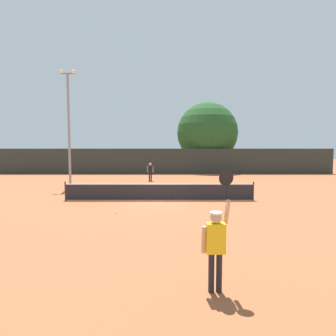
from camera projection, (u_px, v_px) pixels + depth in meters
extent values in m
plane|color=#9E5633|center=(160.00, 200.00, 15.17)|extent=(120.00, 120.00, 0.00)
cube|color=#232328|center=(160.00, 192.00, 15.13)|extent=(10.69, 0.03, 0.91)
cube|color=white|center=(160.00, 184.00, 15.10)|extent=(10.69, 0.04, 0.06)
cylinder|color=#333338|center=(66.00, 191.00, 15.14)|extent=(0.08, 0.08, 1.07)
cylinder|color=#333338|center=(254.00, 191.00, 15.12)|extent=(0.08, 0.08, 1.07)
cube|color=#2D332D|center=(165.00, 161.00, 31.19)|extent=(39.64, 0.12, 2.95)
cube|color=yellow|center=(216.00, 238.00, 5.38)|extent=(0.38, 0.22, 0.61)
sphere|color=tan|center=(217.00, 218.00, 5.35)|extent=(0.23, 0.23, 0.23)
cylinder|color=white|center=(217.00, 213.00, 5.35)|extent=(0.24, 0.24, 0.04)
cylinder|color=black|center=(212.00, 272.00, 5.44)|extent=(0.12, 0.12, 0.82)
cylinder|color=black|center=(220.00, 272.00, 5.44)|extent=(0.12, 0.12, 0.82)
cylinder|color=tan|center=(204.00, 240.00, 5.39)|extent=(0.09, 0.17, 0.58)
cylinder|color=tan|center=(228.00, 212.00, 5.43)|extent=(0.09, 0.32, 0.56)
cylinder|color=black|center=(227.00, 192.00, 5.46)|extent=(0.04, 0.11, 0.28)
ellipsoid|color=black|center=(227.00, 178.00, 5.50)|extent=(0.30, 0.13, 0.36)
cube|color=black|center=(151.00, 169.00, 24.18)|extent=(0.38, 0.22, 0.59)
sphere|color=tan|center=(151.00, 165.00, 24.15)|extent=(0.23, 0.23, 0.23)
cylinder|color=white|center=(151.00, 164.00, 24.15)|extent=(0.24, 0.24, 0.04)
cylinder|color=black|center=(150.00, 177.00, 24.23)|extent=(0.12, 0.12, 0.80)
cylinder|color=black|center=(152.00, 177.00, 24.23)|extent=(0.12, 0.12, 0.80)
cylinder|color=tan|center=(148.00, 169.00, 24.18)|extent=(0.09, 0.17, 0.57)
cylinder|color=tan|center=(154.00, 169.00, 24.18)|extent=(0.09, 0.16, 0.56)
sphere|color=#CCE033|center=(116.00, 213.00, 12.11)|extent=(0.07, 0.07, 0.07)
cylinder|color=gray|center=(70.00, 131.00, 20.25)|extent=(0.18, 0.18, 8.50)
cube|color=gray|center=(68.00, 74.00, 19.94)|extent=(1.10, 0.10, 0.10)
sphere|color=#F2EDCC|center=(62.00, 72.00, 19.93)|extent=(0.28, 0.28, 0.28)
sphere|color=#F2EDCC|center=(74.00, 72.00, 19.93)|extent=(0.28, 0.28, 0.28)
cylinder|color=brown|center=(208.00, 163.00, 34.86)|extent=(0.56, 0.56, 2.09)
sphere|color=#235123|center=(208.00, 133.00, 34.57)|extent=(7.80, 7.80, 7.80)
cube|color=#B7B7BC|center=(143.00, 166.00, 36.55)|extent=(2.08, 4.28, 0.90)
cube|color=#2D333D|center=(143.00, 160.00, 36.19)|extent=(1.80, 2.27, 0.64)
cylinder|color=black|center=(138.00, 167.00, 37.97)|extent=(0.22, 0.60, 0.60)
cylinder|color=black|center=(150.00, 167.00, 37.96)|extent=(0.22, 0.60, 0.60)
cylinder|color=black|center=(136.00, 169.00, 35.17)|extent=(0.22, 0.60, 0.60)
cylinder|color=black|center=(149.00, 169.00, 35.17)|extent=(0.22, 0.60, 0.60)
cube|color=navy|center=(208.00, 164.00, 39.87)|extent=(2.28, 4.36, 0.90)
cube|color=#2D333D|center=(208.00, 159.00, 39.51)|extent=(1.90, 2.35, 0.64)
cylinder|color=black|center=(201.00, 166.00, 41.29)|extent=(0.22, 0.60, 0.60)
cylinder|color=black|center=(212.00, 166.00, 41.28)|extent=(0.22, 0.60, 0.60)
cylinder|color=black|center=(203.00, 167.00, 38.50)|extent=(0.22, 0.60, 0.60)
cylinder|color=black|center=(215.00, 167.00, 38.49)|extent=(0.22, 0.60, 0.60)
cube|color=white|center=(237.00, 165.00, 39.44)|extent=(2.24, 4.34, 0.90)
cube|color=#2D333D|center=(237.00, 159.00, 39.08)|extent=(1.88, 2.33, 0.64)
cylinder|color=black|center=(229.00, 166.00, 40.86)|extent=(0.22, 0.60, 0.60)
cylinder|color=black|center=(240.00, 166.00, 40.85)|extent=(0.22, 0.60, 0.60)
cylinder|color=black|center=(233.00, 167.00, 38.07)|extent=(0.22, 0.60, 0.60)
cylinder|color=black|center=(245.00, 167.00, 38.06)|extent=(0.22, 0.60, 0.60)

